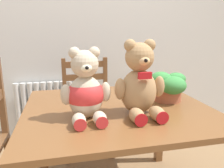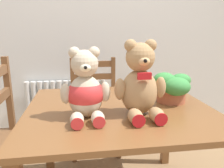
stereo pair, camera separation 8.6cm
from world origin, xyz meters
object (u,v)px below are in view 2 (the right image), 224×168
teddy_bear_right (140,83)px  potted_plant (172,87)px  wooden_chair_behind (94,104)px  teddy_bear_left (85,90)px

teddy_bear_right → potted_plant: size_ratio=1.55×
wooden_chair_behind → potted_plant: potted_plant is taller
potted_plant → teddy_bear_left: bearing=-162.9°
potted_plant → teddy_bear_right: bearing=-146.2°
teddy_bear_left → potted_plant: 0.58m
wooden_chair_behind → teddy_bear_right: bearing=101.4°
wooden_chair_behind → teddy_bear_left: (-0.10, -0.94, 0.40)m
teddy_bear_left → wooden_chair_behind: bearing=-98.1°
teddy_bear_left → potted_plant: (0.56, 0.17, -0.05)m
teddy_bear_right → potted_plant: bearing=-147.6°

